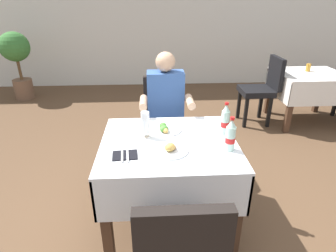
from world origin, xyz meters
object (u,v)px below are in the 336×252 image
(chair_far_diner_seat, at_px, (164,119))
(napkin_cutlery_set, at_px, (125,155))
(seated_diner_far, at_px, (166,109))
(background_chair_left, at_px, (263,86))
(plate_far_diner, at_px, (166,129))
(cola_bottle_primary, at_px, (225,121))
(cola_bottle_secondary, at_px, (231,136))
(beer_glass_left, at_px, (145,124))
(background_table_tumbler, at_px, (308,68))
(potted_plant_corner, at_px, (17,57))
(main_dining_table, at_px, (169,161))
(plate_near_camera, at_px, (170,149))
(chair_near_camera_side, at_px, (179,252))
(background_dining_table, at_px, (309,86))

(chair_far_diner_seat, height_order, napkin_cutlery_set, chair_far_diner_seat)
(seated_diner_far, xyz_separation_m, background_chair_left, (1.45, 1.18, -0.16))
(chair_far_diner_seat, relative_size, plate_far_diner, 4.23)
(cola_bottle_primary, relative_size, cola_bottle_secondary, 1.05)
(beer_glass_left, xyz_separation_m, cola_bottle_secondary, (0.59, -0.24, -0.00))
(plate_far_diner, distance_m, background_table_tumbler, 2.84)
(potted_plant_corner, bearing_deg, main_dining_table, -52.54)
(napkin_cutlery_set, relative_size, background_chair_left, 0.20)
(background_chair_left, bearing_deg, cola_bottle_secondary, -116.70)
(plate_near_camera, bearing_deg, background_table_tumbler, 45.50)
(cola_bottle_primary, bearing_deg, plate_far_diner, 170.72)
(cola_bottle_secondary, height_order, potted_plant_corner, potted_plant_corner)
(background_chair_left, height_order, background_table_tumbler, background_chair_left)
(seated_diner_far, xyz_separation_m, cola_bottle_secondary, (0.41, -0.89, 0.14))
(seated_diner_far, bearing_deg, cola_bottle_secondary, -65.48)
(seated_diner_far, xyz_separation_m, cola_bottle_primary, (0.43, -0.64, 0.14))
(potted_plant_corner, bearing_deg, cola_bottle_primary, -47.02)
(napkin_cutlery_set, distance_m, background_chair_left, 2.77)
(cola_bottle_primary, bearing_deg, plate_near_camera, -150.92)
(background_chair_left, bearing_deg, background_table_tumbler, 8.88)
(chair_near_camera_side, distance_m, plate_near_camera, 0.72)
(main_dining_table, height_order, napkin_cutlery_set, napkin_cutlery_set)
(plate_near_camera, height_order, plate_far_diner, plate_near_camera)
(seated_diner_far, bearing_deg, background_table_tumbler, 31.28)
(cola_bottle_secondary, height_order, background_chair_left, cola_bottle_secondary)
(seated_diner_far, bearing_deg, chair_far_diner_seat, 97.95)
(background_table_tumbler, bearing_deg, main_dining_table, -136.55)
(plate_near_camera, distance_m, napkin_cutlery_set, 0.32)
(chair_far_diner_seat, xyz_separation_m, plate_far_diner, (-0.01, -0.67, 0.20))
(background_table_tumbler, xyz_separation_m, potted_plant_corner, (-4.62, 1.21, -0.03))
(potted_plant_corner, bearing_deg, background_table_tumbler, -14.68)
(chair_near_camera_side, distance_m, potted_plant_corner, 4.78)
(chair_far_diner_seat, distance_m, cola_bottle_secondary, 1.12)
(cola_bottle_primary, xyz_separation_m, background_dining_table, (1.69, 1.82, -0.30))
(chair_far_diner_seat, bearing_deg, seated_diner_far, -82.05)
(cola_bottle_secondary, bearing_deg, napkin_cutlery_set, -177.00)
(plate_far_diner, xyz_separation_m, cola_bottle_secondary, (0.44, -0.33, 0.09))
(plate_near_camera, xyz_separation_m, plate_far_diner, (-0.01, 0.32, 0.00))
(chair_near_camera_side, distance_m, napkin_cutlery_set, 0.75)
(chair_far_diner_seat, bearing_deg, cola_bottle_primary, -59.26)
(plate_far_diner, distance_m, potted_plant_corner, 3.93)
(seated_diner_far, xyz_separation_m, plate_near_camera, (-0.01, -0.89, 0.05))
(background_dining_table, bearing_deg, napkin_cutlery_set, -139.25)
(chair_near_camera_side, height_order, plate_far_diner, chair_near_camera_side)
(main_dining_table, relative_size, background_chair_left, 1.05)
(chair_near_camera_side, height_order, potted_plant_corner, potted_plant_corner)
(beer_glass_left, distance_m, cola_bottle_secondary, 0.64)
(seated_diner_far, relative_size, cola_bottle_primary, 4.75)
(cola_bottle_secondary, bearing_deg, potted_plant_corner, 130.56)
(plate_near_camera, bearing_deg, background_chair_left, 54.74)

